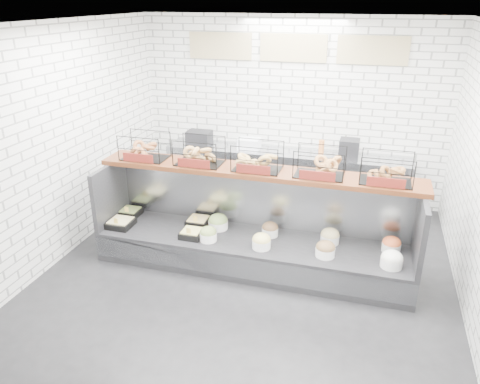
% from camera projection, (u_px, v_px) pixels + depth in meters
% --- Properties ---
extents(ground, '(5.50, 5.50, 0.00)m').
position_uv_depth(ground, '(246.00, 278.00, 5.85)').
color(ground, black).
rests_on(ground, ground).
extents(room_shell, '(5.02, 5.51, 3.01)m').
position_uv_depth(room_shell, '(260.00, 104.00, 5.58)').
color(room_shell, white).
rests_on(room_shell, ground).
extents(display_case, '(4.00, 0.90, 1.20)m').
position_uv_depth(display_case, '(254.00, 242.00, 6.02)').
color(display_case, black).
rests_on(display_case, ground).
extents(bagel_shelf, '(4.10, 0.50, 0.40)m').
position_uv_depth(bagel_shelf, '(258.00, 160.00, 5.77)').
color(bagel_shelf, '#3C1B0D').
rests_on(bagel_shelf, display_case).
extents(prep_counter, '(4.00, 0.60, 1.20)m').
position_uv_depth(prep_counter, '(284.00, 176.00, 7.82)').
color(prep_counter, '#93969B').
rests_on(prep_counter, ground).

